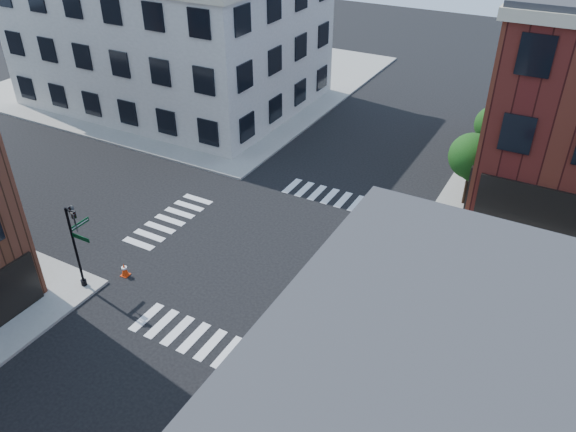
# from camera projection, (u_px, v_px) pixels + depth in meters

# --- Properties ---
(ground) EXTENTS (120.00, 120.00, 0.00)m
(ground) POSITION_uv_depth(u_px,v_px,m) (274.00, 255.00, 29.85)
(ground) COLOR black
(ground) RESTS_ON ground
(sidewalk_nw) EXTENTS (30.00, 30.00, 0.15)m
(sidewalk_nw) POSITION_uv_depth(u_px,v_px,m) (195.00, 77.00, 53.86)
(sidewalk_nw) COLOR gray
(sidewalk_nw) RESTS_ON ground
(building_nw) EXTENTS (22.00, 16.00, 11.00)m
(building_nw) POSITION_uv_depth(u_px,v_px,m) (172.00, 34.00, 46.43)
(building_nw) COLOR #BAB6AA
(building_nw) RESTS_ON ground
(tree_near) EXTENTS (2.69, 2.69, 4.49)m
(tree_near) POSITION_uv_depth(u_px,v_px,m) (472.00, 159.00, 32.42)
(tree_near) COLOR black
(tree_near) RESTS_ON ground
(tree_far) EXTENTS (2.43, 2.43, 4.07)m
(tree_far) POSITION_uv_depth(u_px,v_px,m) (494.00, 127.00, 37.00)
(tree_far) COLOR black
(tree_far) RESTS_ON ground
(signal_pole) EXTENTS (1.29, 1.24, 4.60)m
(signal_pole) POSITION_uv_depth(u_px,v_px,m) (76.00, 239.00, 26.13)
(signal_pole) COLOR black
(signal_pole) RESTS_ON ground
(box_truck) EXTENTS (8.05, 2.98, 3.58)m
(box_truck) POSITION_uv_depth(u_px,v_px,m) (441.00, 333.00, 22.34)
(box_truck) COLOR silver
(box_truck) RESTS_ON ground
(traffic_cone) EXTENTS (0.43, 0.43, 0.74)m
(traffic_cone) POSITION_uv_depth(u_px,v_px,m) (124.00, 270.00, 28.20)
(traffic_cone) COLOR red
(traffic_cone) RESTS_ON ground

